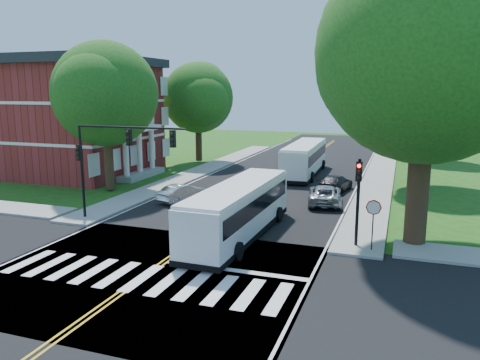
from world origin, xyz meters
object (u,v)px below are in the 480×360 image
at_px(bus_follow, 305,158).
at_px(hatchback, 182,193).
at_px(signal_ne, 358,191).
at_px(dark_sedan, 335,183).
at_px(bus_lead, 239,210).
at_px(signal_nw, 113,150).
at_px(suv, 325,194).

bearing_deg(bus_follow, hatchback, 63.99).
distance_m(signal_ne, dark_sedan, 13.76).
xyz_separation_m(hatchback, dark_sedan, (9.84, 7.09, 0.02)).
relative_size(bus_follow, hatchback, 3.01).
bearing_deg(hatchback, dark_sedan, -122.92).
distance_m(bus_lead, bus_follow, 19.82).
height_order(bus_follow, hatchback, bus_follow).
relative_size(signal_nw, bus_lead, 0.64).
distance_m(signal_nw, suv, 14.63).
xyz_separation_m(bus_lead, bus_follow, (-0.44, 19.82, 0.04)).
height_order(signal_nw, dark_sedan, signal_nw).
distance_m(signal_nw, bus_follow, 21.16).
bearing_deg(signal_ne, bus_lead, -177.96).
bearing_deg(bus_lead, signal_ne, -176.81).
bearing_deg(bus_lead, signal_nw, -0.37).
bearing_deg(signal_ne, hatchback, 154.13).
relative_size(signal_nw, bus_follow, 0.62).
bearing_deg(dark_sedan, signal_ne, 111.81).
bearing_deg(hatchback, bus_lead, 156.93).
height_order(signal_ne, bus_follow, signal_ne).
height_order(hatchback, dark_sedan, dark_sedan).
xyz_separation_m(bus_lead, dark_sedan, (3.31, 13.47, -0.88)).
xyz_separation_m(signal_ne, dark_sedan, (-2.87, 13.25, -2.31)).
xyz_separation_m(bus_follow, dark_sedan, (3.75, -6.35, -0.91)).
height_order(signal_nw, signal_ne, signal_nw).
distance_m(hatchback, dark_sedan, 12.13).
bearing_deg(suv, dark_sedan, -100.36).
distance_m(bus_lead, dark_sedan, 13.90).
xyz_separation_m(signal_nw, bus_lead, (7.87, -0.21, -2.84)).
xyz_separation_m(signal_nw, suv, (11.08, 8.81, -3.70)).
bearing_deg(hatchback, suv, -143.52).
height_order(signal_nw, bus_lead, signal_nw).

